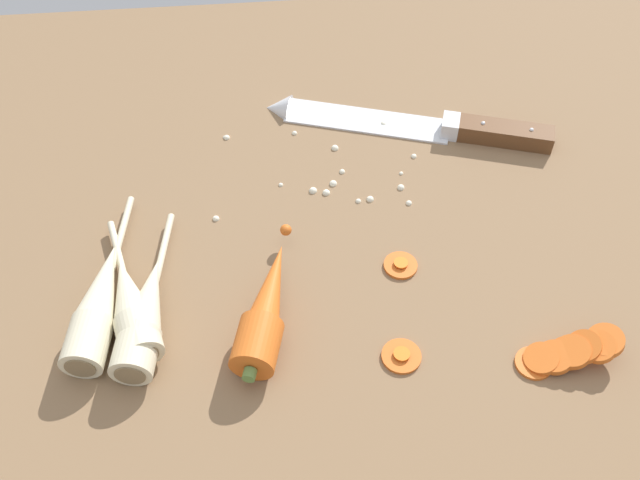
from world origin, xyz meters
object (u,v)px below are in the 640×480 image
at_px(parsnip_mid_right, 131,306).
at_px(carrot_slice_stack, 569,352).
at_px(whole_carrot, 266,308).
at_px(parsnip_mid_left, 98,304).
at_px(parsnip_front, 145,315).
at_px(carrot_slice_stray_near, 401,264).
at_px(carrot_slice_stray_mid, 401,355).
at_px(chefs_knife, 402,122).

distance_m(parsnip_mid_right, carrot_slice_stack, 0.41).
bearing_deg(whole_carrot, parsnip_mid_left, 172.42).
bearing_deg(parsnip_mid_left, whole_carrot, -7.58).
distance_m(whole_carrot, carrot_slice_stack, 0.28).
bearing_deg(parsnip_mid_left, carrot_slice_stack, -11.63).
bearing_deg(carrot_slice_stack, parsnip_front, 169.52).
xyz_separation_m(whole_carrot, carrot_slice_stack, (0.27, -0.07, -0.01)).
height_order(parsnip_front, parsnip_mid_left, same).
bearing_deg(parsnip_mid_right, carrot_slice_stray_near, 8.28).
bearing_deg(carrot_slice_stray_mid, carrot_slice_stray_near, 81.04).
xyz_separation_m(whole_carrot, carrot_slice_stray_near, (0.14, 0.05, -0.02)).
distance_m(chefs_knife, carrot_slice_stray_near, 0.22).
bearing_deg(parsnip_front, carrot_slice_stray_mid, -13.26).
bearing_deg(parsnip_mid_right, parsnip_front, -39.93).
bearing_deg(carrot_slice_stray_near, chefs_knife, 80.35).
bearing_deg(parsnip_front, whole_carrot, -1.90).
distance_m(chefs_knife, whole_carrot, 0.32).
bearing_deg(carrot_slice_stray_near, parsnip_mid_left, -173.73).
xyz_separation_m(chefs_knife, parsnip_mid_right, (-0.30, -0.25, 0.01)).
height_order(chefs_knife, whole_carrot, whole_carrot).
bearing_deg(carrot_slice_stack, whole_carrot, 166.07).
height_order(chefs_knife, carrot_slice_stray_mid, chefs_knife).
bearing_deg(carrot_slice_stray_mid, carrot_slice_stack, -6.06).
relative_size(chefs_knife, carrot_slice_stray_near, 9.83).
bearing_deg(carrot_slice_stack, carrot_slice_stray_near, 138.02).
bearing_deg(whole_carrot, carrot_slice_stack, -13.93).
bearing_deg(parsnip_mid_left, chefs_knife, 36.31).
xyz_separation_m(whole_carrot, parsnip_mid_left, (-0.16, 0.02, -0.00)).
height_order(parsnip_mid_left, carrot_slice_stray_near, parsnip_mid_left).
relative_size(parsnip_front, parsnip_mid_right, 1.12).
bearing_deg(carrot_slice_stack, chefs_knife, 106.54).
bearing_deg(carrot_slice_stray_near, whole_carrot, -158.82).
distance_m(parsnip_front, carrot_slice_stack, 0.40).
height_order(chefs_knife, parsnip_mid_right, parsnip_mid_right).
relative_size(parsnip_mid_right, carrot_slice_stack, 1.79).
distance_m(parsnip_mid_left, carrot_slice_stray_near, 0.30).
height_order(whole_carrot, parsnip_front, whole_carrot).
xyz_separation_m(whole_carrot, carrot_slice_stray_mid, (0.12, -0.05, -0.02)).
height_order(chefs_knife, carrot_slice_stray_near, chefs_knife).
relative_size(carrot_slice_stray_near, carrot_slice_stray_mid, 0.93).
height_order(parsnip_front, parsnip_mid_right, same).
distance_m(parsnip_mid_left, carrot_slice_stray_mid, 0.29).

